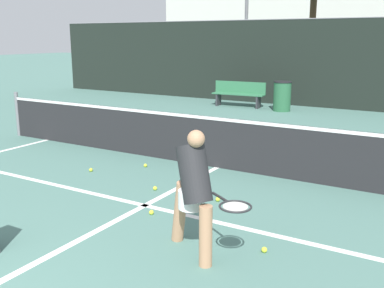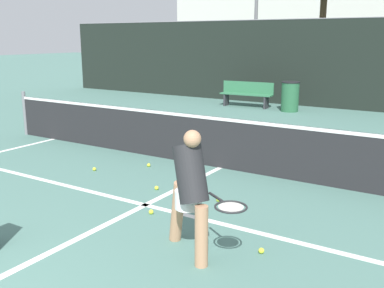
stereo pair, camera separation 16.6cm
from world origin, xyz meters
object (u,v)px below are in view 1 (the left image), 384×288
at_px(courtside_bench, 239,93).
at_px(parked_car, 373,83).
at_px(trash_bin, 282,96).
at_px(player_practicing, 194,189).

distance_m(courtside_bench, parked_car, 6.25).
bearing_deg(trash_bin, courtside_bench, 174.95).
relative_size(player_practicing, courtside_bench, 0.77).
xyz_separation_m(player_practicing, trash_bin, (-2.59, 10.09, -0.28)).
distance_m(player_practicing, courtside_bench, 11.07).
height_order(player_practicing, courtside_bench, player_practicing).
bearing_deg(trash_bin, parked_car, 70.07).
height_order(trash_bin, parked_car, parked_car).
bearing_deg(player_practicing, courtside_bench, 144.44).
relative_size(trash_bin, parked_car, 0.24).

